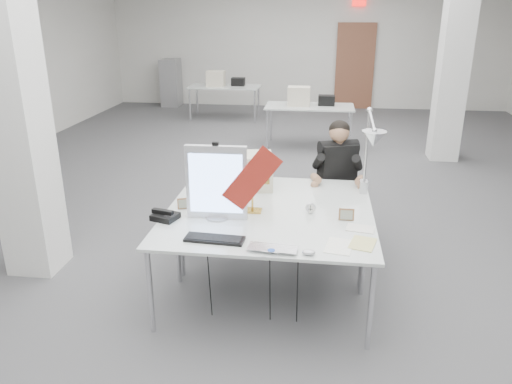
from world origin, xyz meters
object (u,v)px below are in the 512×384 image
laptop (271,252)px  beige_monitor (253,171)px  office_chair (335,196)px  seated_person (338,162)px  bankers_lamp (252,194)px  architect_lamp (369,156)px  monitor (216,183)px  desk_phone (165,217)px  desk_main (264,232)px

laptop → beige_monitor: bearing=107.5°
office_chair → seated_person: 0.41m
bankers_lamp → architect_lamp: architect_lamp is taller
monitor → beige_monitor: 0.83m
seated_person → desk_phone: size_ratio=4.59×
office_chair → architect_lamp: (0.24, -0.82, 0.70)m
desk_main → architect_lamp: 1.22m
office_chair → desk_main: bearing=-131.9°
monitor → bankers_lamp: (0.27, 0.18, -0.15)m
laptop → desk_phone: desk_phone is taller
laptop → beige_monitor: (-0.32, 1.39, 0.16)m
architect_lamp → laptop: bearing=-128.6°
beige_monitor → architect_lamp: bearing=-23.3°
desk_phone → monitor: bearing=29.3°
beige_monitor → desk_main: bearing=-87.7°
desk_main → laptop: size_ratio=4.93×
desk_phone → laptop: bearing=-10.8°
office_chair → beige_monitor: beige_monitor is taller
seated_person → monitor: size_ratio=1.44×
office_chair → beige_monitor: 1.10m
monitor → seated_person: bearing=50.4°
desk_phone → bankers_lamp: bearing=38.3°
monitor → office_chair: bearing=51.4°
office_chair → beige_monitor: bearing=-166.1°
bankers_lamp → office_chair: bearing=51.2°
desk_main → laptop: 0.41m
seated_person → monitor: monitor is taller
desk_main → office_chair: 1.70m
desk_main → bankers_lamp: bearing=110.6°
bankers_lamp → architect_lamp: bearing=13.7°
office_chair → monitor: (-1.03, -1.36, 0.57)m
desk_main → office_chair: (0.61, 1.57, -0.25)m
office_chair → bankers_lamp: (-0.76, -1.18, 0.42)m
seated_person → beige_monitor: 0.98m
seated_person → office_chair: bearing=69.4°
beige_monitor → monitor: bearing=-114.4°
beige_monitor → laptop: bearing=-87.1°
monitor → architect_lamp: architect_lamp is taller
beige_monitor → desk_phone: bearing=-135.7°
bankers_lamp → desk_phone: bearing=-165.5°
laptop → architect_lamp: 1.43m
office_chair → architect_lamp: architect_lamp is taller
monitor → beige_monitor: bearing=74.3°
seated_person → bankers_lamp: (-0.76, -1.13, 0.02)m
monitor → desk_phone: (-0.43, -0.09, -0.29)m
seated_person → beige_monitor: seated_person is taller
desk_main → seated_person: size_ratio=1.98×
seated_person → laptop: size_ratio=2.49×
seated_person → architect_lamp: architect_lamp is taller
desk_main → beige_monitor: 1.04m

